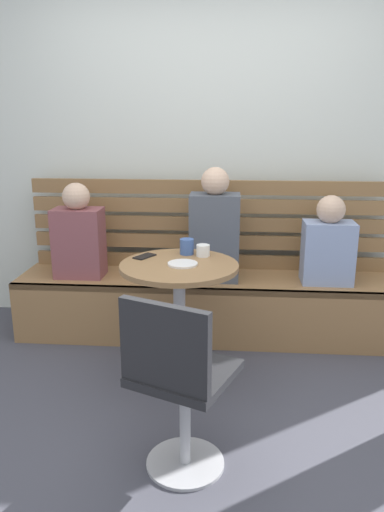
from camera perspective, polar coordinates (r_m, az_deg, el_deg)
ground at (r=2.65m, az=0.24°, el=-19.92°), size 8.00×8.00×0.00m
back_wall at (r=3.79m, az=2.21°, el=14.35°), size 5.20×0.10×2.90m
booth_bench at (r=3.60m, az=1.70°, el=-5.79°), size 2.70×0.52×0.44m
booth_backrest at (r=3.67m, az=1.97°, el=3.70°), size 2.65×0.04×0.66m
cafe_table at (r=2.88m, az=-1.48°, el=-5.14°), size 0.68×0.68×0.74m
white_chair at (r=2.16m, az=-1.66°, el=-14.22°), size 0.52×0.52×0.85m
person_adult at (r=3.40m, az=2.63°, el=2.99°), size 0.34×0.22×0.78m
person_child_left at (r=3.47m, az=15.48°, el=1.23°), size 0.34×0.22×0.61m
person_child_middle at (r=3.57m, az=-12.98°, el=2.31°), size 0.34×0.22×0.67m
cup_mug_blue at (r=2.99m, az=-0.60°, el=1.10°), size 0.08×0.08×0.09m
cup_ceramic_white at (r=2.95m, az=1.31°, el=0.64°), size 0.08×0.08×0.07m
plate_small at (r=2.78m, az=-1.09°, el=-0.92°), size 0.17×0.17×0.01m
phone_on_table at (r=2.95m, az=-5.51°, el=-0.04°), size 0.13×0.16×0.01m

